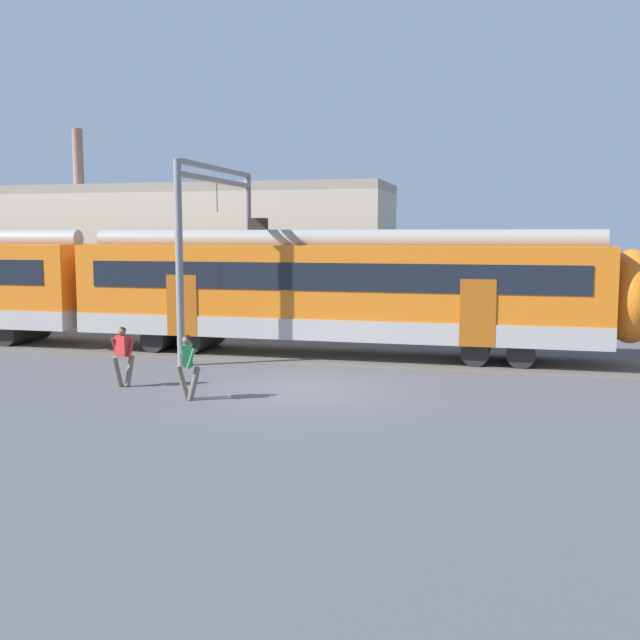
% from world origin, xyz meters
% --- Properties ---
extents(ground_plane, '(160.00, 160.00, 0.00)m').
position_xyz_m(ground_plane, '(0.00, 0.00, 0.00)').
color(ground_plane, '#515156').
extents(track_bed, '(80.00, 4.40, 0.01)m').
position_xyz_m(track_bed, '(-11.60, 5.89, 0.01)').
color(track_bed, '#605951').
rests_on(track_bed, ground).
extents(pedestrian_red, '(0.62, 0.60, 1.67)m').
position_xyz_m(pedestrian_red, '(-4.93, -0.78, 0.96)').
color(pedestrian_red, '#6B6051').
rests_on(pedestrian_red, ground).
extents(pedestrian_green, '(0.71, 0.52, 1.67)m').
position_xyz_m(pedestrian_green, '(-2.53, -1.84, 0.96)').
color(pedestrian_green, '#6B6051').
rests_on(pedestrian_green, ground).
extents(catenary_gantry, '(0.24, 6.64, 6.53)m').
position_xyz_m(catenary_gantry, '(-4.82, 5.89, 4.31)').
color(catenary_gantry, gray).
rests_on(catenary_gantry, ground).
extents(background_building, '(18.92, 5.00, 9.20)m').
position_xyz_m(background_building, '(-9.47, 13.64, 3.21)').
color(background_building, beige).
rests_on(background_building, ground).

